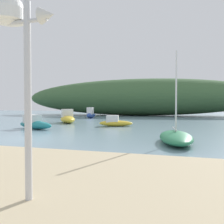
% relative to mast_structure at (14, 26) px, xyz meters
% --- Properties ---
extents(ground_plane, '(120.00, 120.00, 0.00)m').
position_rel_mast_structure_xyz_m(ground_plane, '(-5.21, 7.83, -3.17)').
color(ground_plane, '#7A99A8').
extents(distant_hill, '(43.70, 10.49, 6.55)m').
position_rel_mast_structure_xyz_m(distant_hill, '(-5.33, 38.83, 0.11)').
color(distant_hill, '#3D6038').
rests_on(distant_hill, ground).
extents(mast_structure, '(1.19, 0.58, 3.54)m').
position_rel_mast_structure_xyz_m(mast_structure, '(0.00, 0.00, 0.00)').
color(mast_structure, silver).
rests_on(mast_structure, beach_sand).
extents(motorboat_far_left, '(3.42, 4.21, 1.42)m').
position_rel_mast_structure_xyz_m(motorboat_far_left, '(-8.74, 18.75, -2.64)').
color(motorboat_far_left, gold).
rests_on(motorboat_far_left, ground).
extents(sailboat_off_point, '(2.05, 4.26, 4.41)m').
position_rel_mast_structure_xyz_m(sailboat_off_point, '(2.45, 8.29, -2.88)').
color(sailboat_off_point, '#287A4C').
rests_on(sailboat_off_point, ground).
extents(motorboat_outer_mooring, '(3.90, 2.34, 1.08)m').
position_rel_mast_structure_xyz_m(motorboat_outer_mooring, '(-8.24, 12.34, -2.76)').
color(motorboat_outer_mooring, teal).
rests_on(motorboat_outer_mooring, ground).
extents(motorboat_west_reach, '(1.24, 3.05, 1.53)m').
position_rel_mast_structure_xyz_m(motorboat_west_reach, '(-10.00, 28.34, -2.61)').
color(motorboat_west_reach, '#2D4C9E').
rests_on(motorboat_west_reach, ground).
extents(motorboat_east_reach, '(3.06, 1.58, 0.95)m').
position_rel_mast_structure_xyz_m(motorboat_east_reach, '(-2.90, 16.32, -2.82)').
color(motorboat_east_reach, gold).
rests_on(motorboat_east_reach, ground).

